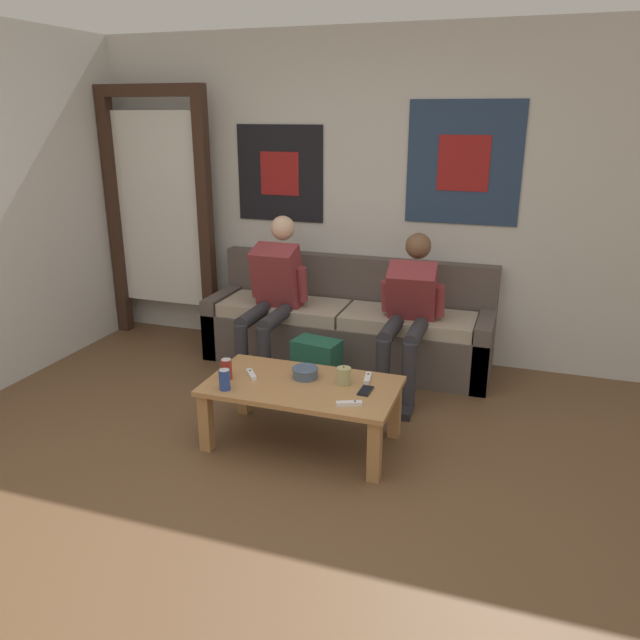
% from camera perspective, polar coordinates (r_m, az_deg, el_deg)
% --- Properties ---
extents(ground_plane, '(18.00, 18.00, 0.00)m').
position_cam_1_polar(ground_plane, '(3.34, -7.34, -17.05)').
color(ground_plane, brown).
extents(wall_back, '(10.00, 0.07, 2.55)m').
position_cam_1_polar(wall_back, '(5.07, 4.37, 11.00)').
color(wall_back, silver).
rests_on(wall_back, ground_plane).
extents(door_frame, '(1.00, 0.10, 2.15)m').
position_cam_1_polar(door_frame, '(5.60, -14.56, 10.37)').
color(door_frame, '#382319').
rests_on(door_frame, ground_plane).
extents(couch, '(2.26, 0.65, 0.82)m').
position_cam_1_polar(couch, '(5.01, 2.54, -0.76)').
color(couch, '#564C47').
rests_on(couch, ground_plane).
extents(coffee_table, '(1.14, 0.63, 0.39)m').
position_cam_1_polar(coffee_table, '(3.76, -1.66, -6.73)').
color(coffee_table, '#B27F4C').
rests_on(coffee_table, ground_plane).
extents(person_seated_adult, '(0.47, 0.91, 1.18)m').
position_cam_1_polar(person_seated_adult, '(4.76, -4.37, 2.61)').
color(person_seated_adult, '#2D2D33').
rests_on(person_seated_adult, ground_plane).
extents(person_seated_teen, '(0.47, 0.94, 1.10)m').
position_cam_1_polar(person_seated_teen, '(4.50, 8.12, 1.06)').
color(person_seated_teen, '#2D2D33').
rests_on(person_seated_teen, ground_plane).
extents(backpack, '(0.35, 0.27, 0.42)m').
position_cam_1_polar(backpack, '(4.41, -0.36, -4.60)').
color(backpack, '#1E5642').
rests_on(backpack, ground_plane).
extents(ceramic_bowl, '(0.16, 0.16, 0.07)m').
position_cam_1_polar(ceramic_bowl, '(3.80, -1.37, -4.76)').
color(ceramic_bowl, '#475B75').
rests_on(ceramic_bowl, coffee_table).
extents(pillar_candle, '(0.09, 0.09, 0.12)m').
position_cam_1_polar(pillar_candle, '(3.71, 2.19, -5.14)').
color(pillar_candle, tan).
rests_on(pillar_candle, coffee_table).
extents(drink_can_blue, '(0.07, 0.07, 0.12)m').
position_cam_1_polar(drink_can_blue, '(3.68, -8.72, -5.41)').
color(drink_can_blue, '#28479E').
rests_on(drink_can_blue, coffee_table).
extents(drink_can_red, '(0.07, 0.07, 0.12)m').
position_cam_1_polar(drink_can_red, '(3.82, -8.54, -4.45)').
color(drink_can_red, maroon).
rests_on(drink_can_red, coffee_table).
extents(game_controller_near_left, '(0.12, 0.13, 0.03)m').
position_cam_1_polar(game_controller_near_left, '(3.86, -6.31, -4.96)').
color(game_controller_near_left, white).
rests_on(game_controller_near_left, coffee_table).
extents(game_controller_near_right, '(0.05, 0.15, 0.03)m').
position_cam_1_polar(game_controller_near_right, '(3.79, 4.37, -5.32)').
color(game_controller_near_right, white).
rests_on(game_controller_near_right, coffee_table).
extents(game_controller_far_center, '(0.15, 0.09, 0.03)m').
position_cam_1_polar(game_controller_far_center, '(3.47, 2.68, -7.64)').
color(game_controller_far_center, white).
rests_on(game_controller_far_center, coffee_table).
extents(cell_phone, '(0.07, 0.14, 0.01)m').
position_cam_1_polar(cell_phone, '(3.64, 4.19, -6.46)').
color(cell_phone, black).
rests_on(cell_phone, coffee_table).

